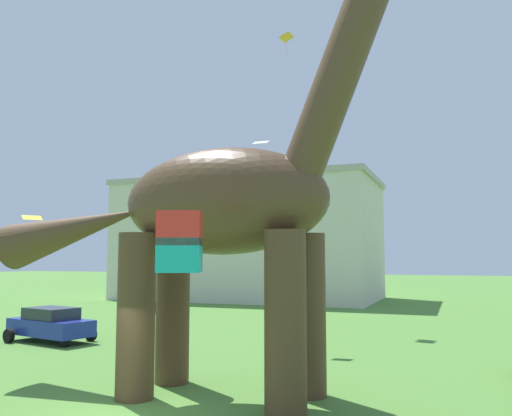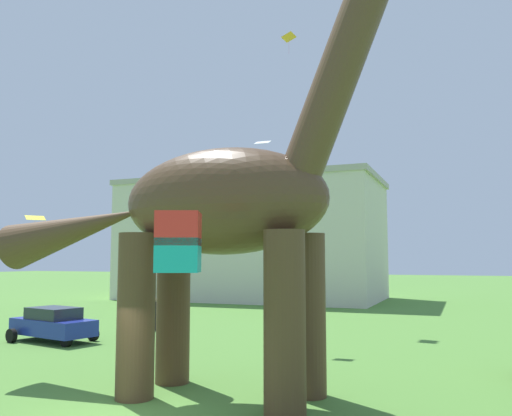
# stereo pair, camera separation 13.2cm
# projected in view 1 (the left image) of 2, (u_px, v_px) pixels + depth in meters

# --- Properties ---
(dinosaur_sculpture) EXTENTS (14.27, 3.02, 14.91)m
(dinosaur_sculpture) POSITION_uv_depth(u_px,v_px,m) (221.00, 201.00, 14.88)
(dinosaur_sculpture) COLOR #513823
(dinosaur_sculpture) RESTS_ON ground_plane
(parked_sedan_left) EXTENTS (4.48, 2.64, 1.55)m
(parked_sedan_left) POSITION_uv_depth(u_px,v_px,m) (51.00, 324.00, 23.99)
(parked_sedan_left) COLOR navy
(parked_sedan_left) RESTS_ON ground_plane
(person_photographer) EXTENTS (0.55, 0.24, 1.48)m
(person_photographer) POSITION_uv_depth(u_px,v_px,m) (173.00, 325.00, 23.03)
(person_photographer) COLOR #2D3347
(person_photographer) RESTS_ON ground_plane
(person_strolling_adult) EXTENTS (0.66, 0.29, 1.76)m
(person_strolling_adult) POSITION_uv_depth(u_px,v_px,m) (152.00, 310.00, 27.80)
(person_strolling_adult) COLOR black
(person_strolling_adult) RESTS_ON ground_plane
(kite_drifting) EXTENTS (1.32, 1.39, 1.47)m
(kite_drifting) POSITION_uv_depth(u_px,v_px,m) (32.00, 218.00, 32.50)
(kite_drifting) COLOR yellow
(kite_near_high) EXTENTS (0.78, 1.03, 1.25)m
(kite_near_high) POSITION_uv_depth(u_px,v_px,m) (286.00, 37.00, 33.54)
(kite_near_high) COLOR orange
(kite_trailing) EXTENTS (0.74, 0.54, 0.23)m
(kite_trailing) POSITION_uv_depth(u_px,v_px,m) (261.00, 142.00, 24.58)
(kite_trailing) COLOR white
(kite_mid_center) EXTENTS (1.18, 1.18, 1.29)m
(kite_mid_center) POSITION_uv_depth(u_px,v_px,m) (180.00, 242.00, 11.27)
(kite_mid_center) COLOR red
(background_building_block) EXTENTS (24.06, 12.83, 11.18)m
(background_building_block) POSITION_uv_depth(u_px,v_px,m) (250.00, 240.00, 50.46)
(background_building_block) COLOR beige
(background_building_block) RESTS_ON ground_plane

